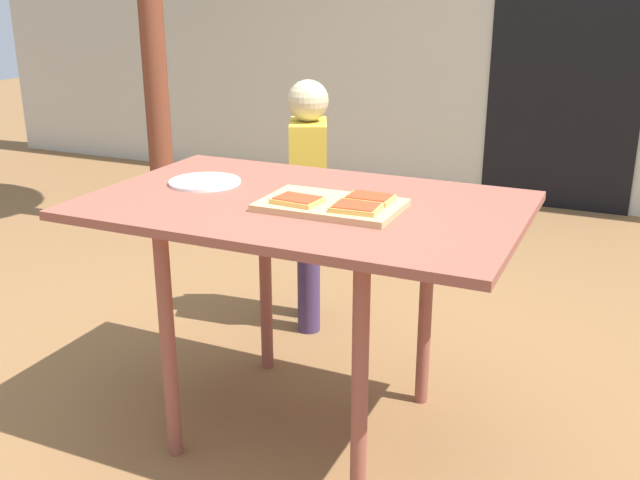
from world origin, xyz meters
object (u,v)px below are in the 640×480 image
pizza_slice_near_left (297,200)px  child_left (309,192)px  cutting_board (331,205)px  pizza_slice_far_right (369,198)px  plate_white_left (205,182)px  pizza_slice_near_right (356,208)px  dining_table (304,227)px

pizza_slice_near_left → child_left: 0.87m
cutting_board → pizza_slice_far_right: pizza_slice_far_right is taller
cutting_board → child_left: (-0.41, 0.73, -0.19)m
pizza_slice_far_right → plate_white_left: pizza_slice_far_right is taller
cutting_board → pizza_slice_near_right: (0.09, -0.05, 0.02)m
dining_table → pizza_slice_far_right: bearing=4.1°
dining_table → child_left: 0.77m
pizza_slice_near_left → plate_white_left: (-0.39, 0.13, -0.02)m
dining_table → pizza_slice_near_left: bearing=-76.4°
dining_table → child_left: bearing=114.1°
pizza_slice_far_right → plate_white_left: bearing=176.3°
pizza_slice_near_right → plate_white_left: size_ratio=0.60×
cutting_board → pizza_slice_near_right: 0.11m
dining_table → plate_white_left: bearing=172.1°
pizza_slice_near_right → pizza_slice_far_right: bearing=89.8°
cutting_board → pizza_slice_near_right: pizza_slice_near_right is taller
cutting_board → child_left: 0.86m
dining_table → pizza_slice_near_right: size_ratio=9.30×
pizza_slice_far_right → pizza_slice_near_right: size_ratio=0.96×
pizza_slice_far_right → pizza_slice_near_left: (-0.17, -0.10, 0.00)m
pizza_slice_far_right → pizza_slice_near_left: same height
cutting_board → pizza_slice_near_right: bearing=-27.5°
dining_table → pizza_slice_near_right: (0.19, -0.09, 0.11)m
pizza_slice_far_right → child_left: bearing=126.6°
child_left → dining_table: bearing=-65.9°
pizza_slice_near_left → plate_white_left: bearing=160.7°
pizza_slice_far_right → plate_white_left: size_ratio=0.57×
pizza_slice_near_left → cutting_board: bearing=29.4°
pizza_slice_far_right → plate_white_left: (-0.56, 0.04, -0.02)m
pizza_slice_near_left → pizza_slice_far_right: bearing=29.5°
dining_table → plate_white_left: (-0.37, 0.05, 0.08)m
cutting_board → pizza_slice_near_left: bearing=-150.6°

